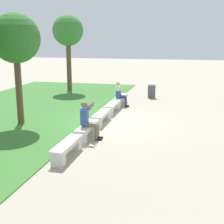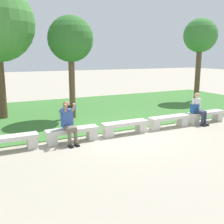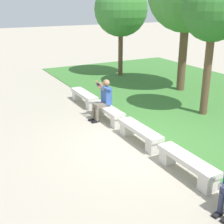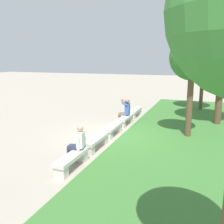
{
  "view_description": "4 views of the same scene",
  "coord_description": "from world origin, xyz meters",
  "px_view_note": "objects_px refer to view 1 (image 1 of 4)",
  "views": [
    {
      "loc": [
        -11.82,
        -3.24,
        3.38
      ],
      "look_at": [
        -1.0,
        -0.67,
        0.74
      ],
      "focal_mm": 50.0,
      "sensor_mm": 36.0,
      "label": 1
    },
    {
      "loc": [
        -4.31,
        -7.69,
        2.68
      ],
      "look_at": [
        -0.6,
        -0.19,
        0.89
      ],
      "focal_mm": 42.0,
      "sensor_mm": 36.0,
      "label": 2
    },
    {
      "loc": [
        6.47,
        -4.3,
        3.67
      ],
      "look_at": [
        -0.61,
        -0.53,
        0.79
      ],
      "focal_mm": 50.0,
      "sensor_mm": 36.0,
      "label": 3
    },
    {
      "loc": [
        10.52,
        3.71,
        3.38
      ],
      "look_at": [
        -0.2,
        -0.13,
        0.99
      ],
      "focal_mm": 42.0,
      "sensor_mm": 36.0,
      "label": 4
    }
  ],
  "objects_px": {
    "bench_main": "(67,148)",
    "bench_mid": "(102,116)",
    "bench_far": "(113,106)",
    "bench_end": "(121,99)",
    "bench_near": "(87,129)",
    "tree_right_background": "(68,32)",
    "person_distant": "(120,93)",
    "tree_behind_wall": "(15,40)",
    "person_photographer": "(88,118)",
    "backpack": "(119,95)",
    "trash_bin": "(152,91)"
  },
  "relations": [
    {
      "from": "bench_end",
      "to": "trash_bin",
      "type": "xyz_separation_m",
      "value": [
        2.2,
        -1.35,
        0.08
      ]
    },
    {
      "from": "bench_mid",
      "to": "tree_right_background",
      "type": "xyz_separation_m",
      "value": [
        7.27,
        4.16,
        3.47
      ]
    },
    {
      "from": "tree_behind_wall",
      "to": "bench_far",
      "type": "bearing_deg",
      "value": -48.31
    },
    {
      "from": "bench_main",
      "to": "tree_behind_wall",
      "type": "height_order",
      "value": "tree_behind_wall"
    },
    {
      "from": "bench_near",
      "to": "bench_end",
      "type": "height_order",
      "value": "same"
    },
    {
      "from": "bench_main",
      "to": "trash_bin",
      "type": "relative_size",
      "value": 2.23
    },
    {
      "from": "bench_main",
      "to": "tree_behind_wall",
      "type": "relative_size",
      "value": 0.39
    },
    {
      "from": "bench_main",
      "to": "tree_right_background",
      "type": "xyz_separation_m",
      "value": [
        11.09,
        4.16,
        3.47
      ]
    },
    {
      "from": "backpack",
      "to": "person_photographer",
      "type": "bearing_deg",
      "value": -179.39
    },
    {
      "from": "tree_behind_wall",
      "to": "trash_bin",
      "type": "relative_size",
      "value": 5.76
    },
    {
      "from": "backpack",
      "to": "bench_near",
      "type": "bearing_deg",
      "value": 179.74
    },
    {
      "from": "bench_main",
      "to": "bench_mid",
      "type": "relative_size",
      "value": 1.0
    },
    {
      "from": "bench_far",
      "to": "tree_right_background",
      "type": "relative_size",
      "value": 0.35
    },
    {
      "from": "bench_far",
      "to": "bench_end",
      "type": "height_order",
      "value": "same"
    },
    {
      "from": "bench_mid",
      "to": "trash_bin",
      "type": "relative_size",
      "value": 2.23
    },
    {
      "from": "tree_behind_wall",
      "to": "bench_near",
      "type": "bearing_deg",
      "value": -108.27
    },
    {
      "from": "bench_main",
      "to": "bench_near",
      "type": "xyz_separation_m",
      "value": [
        1.91,
        0.0,
        0.0
      ]
    },
    {
      "from": "bench_near",
      "to": "tree_right_background",
      "type": "bearing_deg",
      "value": 24.39
    },
    {
      "from": "tree_behind_wall",
      "to": "bench_main",
      "type": "bearing_deg",
      "value": -133.24
    },
    {
      "from": "bench_far",
      "to": "backpack",
      "type": "distance_m",
      "value": 1.28
    },
    {
      "from": "bench_mid",
      "to": "tree_behind_wall",
      "type": "xyz_separation_m",
      "value": [
        -0.88,
        3.13,
        3.03
      ]
    },
    {
      "from": "bench_end",
      "to": "backpack",
      "type": "bearing_deg",
      "value": -178.07
    },
    {
      "from": "bench_near",
      "to": "backpack",
      "type": "xyz_separation_m",
      "value": [
        5.06,
        -0.02,
        0.33
      ]
    },
    {
      "from": "bench_end",
      "to": "bench_main",
      "type": "bearing_deg",
      "value": 180.0
    },
    {
      "from": "bench_main",
      "to": "person_photographer",
      "type": "distance_m",
      "value": 1.83
    },
    {
      "from": "bench_near",
      "to": "tree_behind_wall",
      "type": "distance_m",
      "value": 4.48
    },
    {
      "from": "trash_bin",
      "to": "person_distant",
      "type": "bearing_deg",
      "value": 154.7
    },
    {
      "from": "bench_near",
      "to": "backpack",
      "type": "relative_size",
      "value": 3.91
    },
    {
      "from": "tree_right_background",
      "to": "bench_far",
      "type": "bearing_deg",
      "value": -142.19
    },
    {
      "from": "bench_main",
      "to": "bench_far",
      "type": "xyz_separation_m",
      "value": [
        5.73,
        0.0,
        0.0
      ]
    },
    {
      "from": "bench_near",
      "to": "bench_far",
      "type": "xyz_separation_m",
      "value": [
        3.82,
        0.0,
        0.0
      ]
    },
    {
      "from": "bench_near",
      "to": "tree_behind_wall",
      "type": "relative_size",
      "value": 0.39
    },
    {
      "from": "bench_near",
      "to": "tree_right_background",
      "type": "height_order",
      "value": "tree_right_background"
    },
    {
      "from": "bench_near",
      "to": "bench_mid",
      "type": "relative_size",
      "value": 1.0
    },
    {
      "from": "bench_far",
      "to": "person_photographer",
      "type": "distance_m",
      "value": 3.98
    },
    {
      "from": "bench_far",
      "to": "person_photographer",
      "type": "relative_size",
      "value": 1.27
    },
    {
      "from": "bench_near",
      "to": "tree_behind_wall",
      "type": "height_order",
      "value": "tree_behind_wall"
    },
    {
      "from": "tree_right_background",
      "to": "person_distant",
      "type": "bearing_deg",
      "value": -133.3
    },
    {
      "from": "person_distant",
      "to": "tree_right_background",
      "type": "bearing_deg",
      "value": 46.7
    },
    {
      "from": "bench_near",
      "to": "backpack",
      "type": "height_order",
      "value": "backpack"
    },
    {
      "from": "backpack",
      "to": "bench_far",
      "type": "bearing_deg",
      "value": 178.96
    },
    {
      "from": "bench_main",
      "to": "bench_far",
      "type": "relative_size",
      "value": 1.0
    },
    {
      "from": "bench_far",
      "to": "person_distant",
      "type": "height_order",
      "value": "person_distant"
    },
    {
      "from": "bench_far",
      "to": "bench_end",
      "type": "xyz_separation_m",
      "value": [
        1.91,
        0.0,
        0.0
      ]
    },
    {
      "from": "person_photographer",
      "to": "person_distant",
      "type": "distance_m",
      "value": 5.34
    },
    {
      "from": "bench_mid",
      "to": "tree_right_background",
      "type": "height_order",
      "value": "tree_right_background"
    },
    {
      "from": "tree_right_background",
      "to": "bench_mid",
      "type": "bearing_deg",
      "value": -150.21
    },
    {
      "from": "bench_end",
      "to": "person_photographer",
      "type": "xyz_separation_m",
      "value": [
        -5.87,
        -0.08,
        0.44
      ]
    },
    {
      "from": "bench_end",
      "to": "backpack",
      "type": "relative_size",
      "value": 3.91
    },
    {
      "from": "person_photographer",
      "to": "tree_behind_wall",
      "type": "distance_m",
      "value": 4.28
    }
  ]
}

